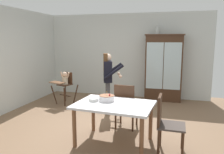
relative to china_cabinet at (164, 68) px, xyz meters
The scene contains 12 objects.
ground_plane 2.85m from the china_cabinet, 117.26° to the right, with size 6.24×6.24×0.00m, color brown.
wall_back 1.29m from the china_cabinet, 167.79° to the left, with size 5.32×0.06×2.70m, color silver.
wall_left 4.53m from the china_cabinet, 148.42° to the right, with size 0.06×5.32×2.70m, color silver.
china_cabinet is the anchor object (origin of this frame).
ceramic_vase 1.15m from the china_cabinet, behind, with size 0.13×0.13×0.27m.
high_chair_with_toddler 3.00m from the china_cabinet, 157.43° to the right, with size 0.74×0.81×0.95m.
adult_person 2.09m from the china_cabinet, 128.31° to the right, with size 0.62×0.60×1.53m.
dining_table 3.32m from the china_cabinet, 102.85° to the right, with size 1.45×1.07×0.74m.
birthday_cake 3.21m from the china_cabinet, 106.44° to the right, with size 0.28×0.28×0.19m.
serving_bowl 3.36m from the china_cabinet, 109.88° to the right, with size 0.18×0.18×0.06m, color silver.
dining_chair_far_side 2.65m from the china_cabinet, 104.88° to the right, with size 0.47×0.47×0.96m.
dining_chair_right_end 3.33m from the china_cabinet, 87.15° to the right, with size 0.45×0.45×0.96m.
Camera 1 is at (1.43, -4.52, 1.86)m, focal length 35.44 mm.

